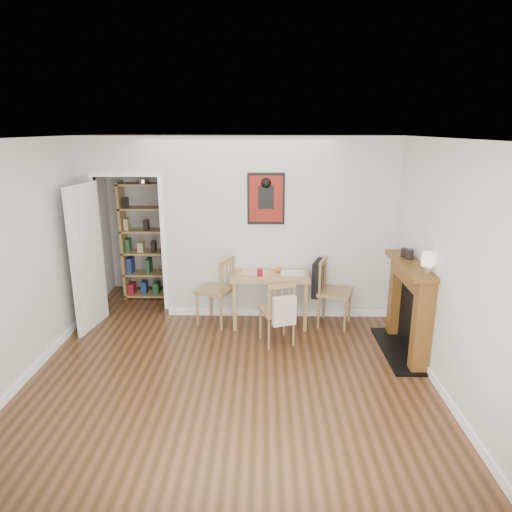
{
  "coord_description": "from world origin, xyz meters",
  "views": [
    {
      "loc": [
        0.38,
        -4.97,
        2.7
      ],
      "look_at": [
        0.27,
        0.6,
        1.13
      ],
      "focal_mm": 32.0,
      "sensor_mm": 36.0,
      "label": 1
    }
  ],
  "objects_px": {
    "notebook": "(293,273)",
    "ceramic_jar_a": "(410,254)",
    "chair_left": "(215,291)",
    "red_glass": "(260,272)",
    "chair_front": "(277,311)",
    "mantel_lamp": "(428,260)",
    "fireplace": "(410,305)",
    "bookshelf": "(147,242)",
    "dining_table": "(270,280)",
    "orange_fruit": "(278,270)",
    "chair_right": "(333,292)",
    "ceramic_jar_b": "(404,253)"
  },
  "relations": [
    {
      "from": "chair_front",
      "to": "ceramic_jar_b",
      "type": "bearing_deg",
      "value": 1.64
    },
    {
      "from": "bookshelf",
      "to": "fireplace",
      "type": "distance_m",
      "value": 4.13
    },
    {
      "from": "chair_front",
      "to": "red_glass",
      "type": "bearing_deg",
      "value": 112.89
    },
    {
      "from": "bookshelf",
      "to": "notebook",
      "type": "distance_m",
      "value": 2.5
    },
    {
      "from": "dining_table",
      "to": "chair_front",
      "type": "bearing_deg",
      "value": -82.03
    },
    {
      "from": "fireplace",
      "to": "orange_fruit",
      "type": "xyz_separation_m",
      "value": [
        -1.58,
        0.9,
        0.16
      ]
    },
    {
      "from": "dining_table",
      "to": "fireplace",
      "type": "relative_size",
      "value": 0.86
    },
    {
      "from": "fireplace",
      "to": "orange_fruit",
      "type": "relative_size",
      "value": 16.22
    },
    {
      "from": "dining_table",
      "to": "chair_right",
      "type": "bearing_deg",
      "value": -4.35
    },
    {
      "from": "chair_front",
      "to": "bookshelf",
      "type": "height_order",
      "value": "bookshelf"
    },
    {
      "from": "chair_right",
      "to": "mantel_lamp",
      "type": "relative_size",
      "value": 4.08
    },
    {
      "from": "chair_left",
      "to": "notebook",
      "type": "height_order",
      "value": "chair_left"
    },
    {
      "from": "red_glass",
      "to": "orange_fruit",
      "type": "height_order",
      "value": "red_glass"
    },
    {
      "from": "notebook",
      "to": "mantel_lamp",
      "type": "height_order",
      "value": "mantel_lamp"
    },
    {
      "from": "chair_left",
      "to": "bookshelf",
      "type": "height_order",
      "value": "bookshelf"
    },
    {
      "from": "chair_right",
      "to": "ceramic_jar_a",
      "type": "distance_m",
      "value": 1.25
    },
    {
      "from": "chair_right",
      "to": "orange_fruit",
      "type": "bearing_deg",
      "value": 171.68
    },
    {
      "from": "chair_left",
      "to": "red_glass",
      "type": "distance_m",
      "value": 0.69
    },
    {
      "from": "orange_fruit",
      "to": "ceramic_jar_a",
      "type": "distance_m",
      "value": 1.8
    },
    {
      "from": "chair_front",
      "to": "red_glass",
      "type": "distance_m",
      "value": 0.69
    },
    {
      "from": "chair_right",
      "to": "chair_front",
      "type": "height_order",
      "value": "chair_right"
    },
    {
      "from": "mantel_lamp",
      "to": "ceramic_jar_a",
      "type": "xyz_separation_m",
      "value": [
        -0.03,
        0.55,
        -0.08
      ]
    },
    {
      "from": "red_glass",
      "to": "orange_fruit",
      "type": "distance_m",
      "value": 0.29
    },
    {
      "from": "notebook",
      "to": "ceramic_jar_a",
      "type": "bearing_deg",
      "value": -28.09
    },
    {
      "from": "notebook",
      "to": "red_glass",
      "type": "bearing_deg",
      "value": -165.5
    },
    {
      "from": "fireplace",
      "to": "red_glass",
      "type": "distance_m",
      "value": 1.99
    },
    {
      "from": "chair_right",
      "to": "ceramic_jar_a",
      "type": "height_order",
      "value": "ceramic_jar_a"
    },
    {
      "from": "red_glass",
      "to": "mantel_lamp",
      "type": "distance_m",
      "value": 2.25
    },
    {
      "from": "dining_table",
      "to": "red_glass",
      "type": "relative_size",
      "value": 10.75
    },
    {
      "from": "chair_left",
      "to": "mantel_lamp",
      "type": "height_order",
      "value": "mantel_lamp"
    },
    {
      "from": "orange_fruit",
      "to": "mantel_lamp",
      "type": "bearing_deg",
      "value": -39.11
    },
    {
      "from": "dining_table",
      "to": "chair_left",
      "type": "bearing_deg",
      "value": -176.89
    },
    {
      "from": "dining_table",
      "to": "notebook",
      "type": "xyz_separation_m",
      "value": [
        0.32,
        0.02,
        0.1
      ]
    },
    {
      "from": "notebook",
      "to": "fireplace",
      "type": "bearing_deg",
      "value": -32.26
    },
    {
      "from": "notebook",
      "to": "ceramic_jar_b",
      "type": "distance_m",
      "value": 1.54
    },
    {
      "from": "ceramic_jar_b",
      "to": "chair_right",
      "type": "bearing_deg",
      "value": 145.21
    },
    {
      "from": "chair_left",
      "to": "ceramic_jar_b",
      "type": "xyz_separation_m",
      "value": [
        2.42,
        -0.56,
        0.72
      ]
    },
    {
      "from": "chair_front",
      "to": "notebook",
      "type": "relative_size",
      "value": 2.62
    },
    {
      "from": "chair_front",
      "to": "notebook",
      "type": "bearing_deg",
      "value": 71.07
    },
    {
      "from": "orange_fruit",
      "to": "chair_left",
      "type": "bearing_deg",
      "value": -174.34
    },
    {
      "from": "chair_left",
      "to": "bookshelf",
      "type": "relative_size",
      "value": 0.52
    },
    {
      "from": "bookshelf",
      "to": "mantel_lamp",
      "type": "bearing_deg",
      "value": -31.73
    },
    {
      "from": "ceramic_jar_b",
      "to": "fireplace",
      "type": "bearing_deg",
      "value": -79.39
    },
    {
      "from": "chair_left",
      "to": "red_glass",
      "type": "height_order",
      "value": "chair_left"
    },
    {
      "from": "chair_right",
      "to": "ceramic_jar_a",
      "type": "bearing_deg",
      "value": -38.78
    },
    {
      "from": "orange_fruit",
      "to": "notebook",
      "type": "xyz_separation_m",
      "value": [
        0.2,
        -0.02,
        -0.03
      ]
    },
    {
      "from": "chair_right",
      "to": "mantel_lamp",
      "type": "height_order",
      "value": "mantel_lamp"
    },
    {
      "from": "bookshelf",
      "to": "chair_left",
      "type": "bearing_deg",
      "value": -41.49
    },
    {
      "from": "chair_front",
      "to": "notebook",
      "type": "xyz_separation_m",
      "value": [
        0.23,
        0.66,
        0.31
      ]
    },
    {
      "from": "dining_table",
      "to": "fireplace",
      "type": "height_order",
      "value": "fireplace"
    }
  ]
}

